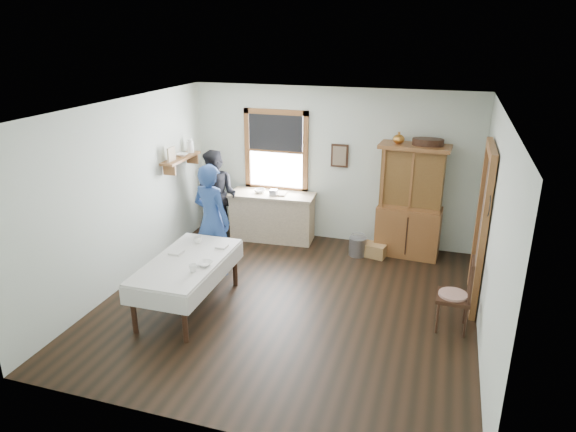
{
  "coord_description": "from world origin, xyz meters",
  "views": [
    {
      "loc": [
        1.89,
        -6.02,
        3.62
      ],
      "look_at": [
        -0.1,
        0.3,
        1.18
      ],
      "focal_mm": 32.0,
      "sensor_mm": 36.0,
      "label": 1
    }
  ],
  "objects_px": {
    "work_counter": "(272,216)",
    "china_hutch": "(410,202)",
    "woman_blue": "(212,224)",
    "pail": "(358,246)",
    "figure_dark": "(216,199)",
    "dining_table": "(188,284)",
    "wicker_basket": "(375,250)",
    "spindle_chair": "(454,294)"
  },
  "relations": [
    {
      "from": "work_counter",
      "to": "china_hutch",
      "type": "distance_m",
      "value": 2.44
    },
    {
      "from": "china_hutch",
      "to": "woman_blue",
      "type": "height_order",
      "value": "china_hutch"
    },
    {
      "from": "pail",
      "to": "figure_dark",
      "type": "xyz_separation_m",
      "value": [
        -2.55,
        -0.05,
        0.6
      ]
    },
    {
      "from": "dining_table",
      "to": "figure_dark",
      "type": "bearing_deg",
      "value": 105.46
    },
    {
      "from": "pail",
      "to": "woman_blue",
      "type": "relative_size",
      "value": 0.19
    },
    {
      "from": "china_hutch",
      "to": "woman_blue",
      "type": "bearing_deg",
      "value": -146.15
    },
    {
      "from": "wicker_basket",
      "to": "spindle_chair",
      "type": "bearing_deg",
      "value": -56.69
    },
    {
      "from": "china_hutch",
      "to": "figure_dark",
      "type": "relative_size",
      "value": 1.25
    },
    {
      "from": "dining_table",
      "to": "figure_dark",
      "type": "xyz_separation_m",
      "value": [
        -0.65,
        2.34,
        0.4
      ]
    },
    {
      "from": "work_counter",
      "to": "figure_dark",
      "type": "xyz_separation_m",
      "value": [
        -0.95,
        -0.29,
        0.33
      ]
    },
    {
      "from": "china_hutch",
      "to": "wicker_basket",
      "type": "relative_size",
      "value": 5.01
    },
    {
      "from": "dining_table",
      "to": "spindle_chair",
      "type": "bearing_deg",
      "value": 8.6
    },
    {
      "from": "work_counter",
      "to": "figure_dark",
      "type": "distance_m",
      "value": 1.04
    },
    {
      "from": "dining_table",
      "to": "woman_blue",
      "type": "relative_size",
      "value": 1.09
    },
    {
      "from": "spindle_chair",
      "to": "work_counter",
      "type": "bearing_deg",
      "value": 148.12
    },
    {
      "from": "china_hutch",
      "to": "spindle_chair",
      "type": "xyz_separation_m",
      "value": [
        0.75,
        -2.15,
        -0.45
      ]
    },
    {
      "from": "figure_dark",
      "to": "china_hutch",
      "type": "bearing_deg",
      "value": 8.73
    },
    {
      "from": "work_counter",
      "to": "woman_blue",
      "type": "height_order",
      "value": "woman_blue"
    },
    {
      "from": "dining_table",
      "to": "woman_blue",
      "type": "distance_m",
      "value": 1.16
    },
    {
      "from": "work_counter",
      "to": "pail",
      "type": "relative_size",
      "value": 4.76
    },
    {
      "from": "work_counter",
      "to": "spindle_chair",
      "type": "xyz_separation_m",
      "value": [
        3.14,
        -2.12,
        0.06
      ]
    },
    {
      "from": "work_counter",
      "to": "wicker_basket",
      "type": "relative_size",
      "value": 3.99
    },
    {
      "from": "work_counter",
      "to": "china_hutch",
      "type": "height_order",
      "value": "china_hutch"
    },
    {
      "from": "dining_table",
      "to": "pail",
      "type": "xyz_separation_m",
      "value": [
        1.9,
        2.39,
        -0.2
      ]
    },
    {
      "from": "china_hutch",
      "to": "figure_dark",
      "type": "height_order",
      "value": "china_hutch"
    },
    {
      "from": "dining_table",
      "to": "woman_blue",
      "type": "bearing_deg",
      "value": 96.66
    },
    {
      "from": "china_hutch",
      "to": "figure_dark",
      "type": "bearing_deg",
      "value": -170.45
    },
    {
      "from": "wicker_basket",
      "to": "pail",
      "type": "bearing_deg",
      "value": -172.91
    },
    {
      "from": "china_hutch",
      "to": "woman_blue",
      "type": "relative_size",
      "value": 1.16
    },
    {
      "from": "wicker_basket",
      "to": "woman_blue",
      "type": "bearing_deg",
      "value": -149.31
    },
    {
      "from": "china_hutch",
      "to": "dining_table",
      "type": "distance_m",
      "value": 3.83
    },
    {
      "from": "woman_blue",
      "to": "figure_dark",
      "type": "height_order",
      "value": "woman_blue"
    },
    {
      "from": "dining_table",
      "to": "spindle_chair",
      "type": "height_order",
      "value": "spindle_chair"
    },
    {
      "from": "pail",
      "to": "spindle_chair",
      "type": "bearing_deg",
      "value": -50.64
    },
    {
      "from": "pail",
      "to": "wicker_basket",
      "type": "xyz_separation_m",
      "value": [
        0.28,
        0.04,
        -0.05
      ]
    },
    {
      "from": "china_hutch",
      "to": "wicker_basket",
      "type": "height_order",
      "value": "china_hutch"
    },
    {
      "from": "work_counter",
      "to": "woman_blue",
      "type": "relative_size",
      "value": 0.92
    },
    {
      "from": "pail",
      "to": "woman_blue",
      "type": "bearing_deg",
      "value": -146.61
    },
    {
      "from": "pail",
      "to": "dining_table",
      "type": "bearing_deg",
      "value": -128.47
    },
    {
      "from": "china_hutch",
      "to": "wicker_basket",
      "type": "xyz_separation_m",
      "value": [
        -0.5,
        -0.25,
        -0.83
      ]
    },
    {
      "from": "spindle_chair",
      "to": "wicker_basket",
      "type": "distance_m",
      "value": 2.31
    },
    {
      "from": "china_hutch",
      "to": "figure_dark",
      "type": "xyz_separation_m",
      "value": [
        -3.33,
        -0.33,
        -0.19
      ]
    }
  ]
}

